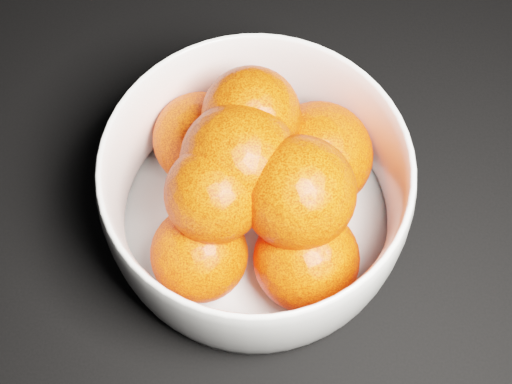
{
  "coord_description": "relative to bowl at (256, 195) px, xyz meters",
  "views": [
    {
      "loc": [
        0.26,
        -0.35,
        0.55
      ],
      "look_at": [
        0.25,
        -0.12,
        0.06
      ],
      "focal_mm": 50.0,
      "sensor_mm": 36.0,
      "label": 1
    }
  ],
  "objects": [
    {
      "name": "bowl",
      "position": [
        0.0,
        0.0,
        0.0
      ],
      "size": [
        0.23,
        0.23,
        0.11
      ],
      "rotation": [
        0.0,
        0.0,
        0.21
      ],
      "color": "white",
      "rests_on": "ground"
    },
    {
      "name": "orange_pile",
      "position": [
        0.0,
        0.0,
        0.02
      ],
      "size": [
        0.18,
        0.18,
        0.13
      ],
      "color": "#FB3608",
      "rests_on": "bowl"
    }
  ]
}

